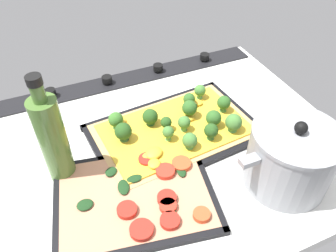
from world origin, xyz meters
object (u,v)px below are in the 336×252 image
object	(u,v)px
baking_tray_front	(175,133)
cooking_pot	(290,158)
baking_tray_back	(135,198)
broccoli_pizza	(177,126)
oil_bottle	(53,139)
veggie_pizza_back	(139,195)

from	to	relation	value
baking_tray_front	cooking_pot	world-z (taller)	cooking_pot
baking_tray_front	baking_tray_back	world-z (taller)	same
broccoli_pizza	oil_bottle	distance (cm)	28.22
broccoli_pizza	cooking_pot	bearing A→B (deg)	123.68
cooking_pot	oil_bottle	size ratio (longest dim) A/B	0.98
cooking_pot	baking_tray_front	bearing A→B (deg)	-55.41
broccoli_pizza	baking_tray_back	size ratio (longest dim) A/B	1.09
baking_tray_front	cooking_pot	bearing A→B (deg)	124.59
baking_tray_front	broccoli_pizza	distance (cm)	1.95
broccoli_pizza	baking_tray_back	xyz separation A→B (cm)	(15.40, 13.72, -1.86)
veggie_pizza_back	oil_bottle	bearing A→B (deg)	-44.78
veggie_pizza_back	oil_bottle	world-z (taller)	oil_bottle
baking_tray_back	cooking_pot	size ratio (longest dim) A/B	1.44
oil_bottle	cooking_pot	bearing A→B (deg)	154.56
broccoli_pizza	veggie_pizza_back	xyz separation A→B (cm)	(14.52, 14.14, -1.08)
veggie_pizza_back	cooking_pot	distance (cm)	30.20
baking_tray_back	veggie_pizza_back	bearing A→B (deg)	154.39
baking_tray_back	baking_tray_front	bearing A→B (deg)	-137.13
broccoli_pizza	oil_bottle	world-z (taller)	oil_bottle
baking_tray_back	oil_bottle	size ratio (longest dim) A/B	1.41
baking_tray_front	oil_bottle	world-z (taller)	oil_bottle
cooking_pot	baking_tray_back	bearing A→B (deg)	-14.52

